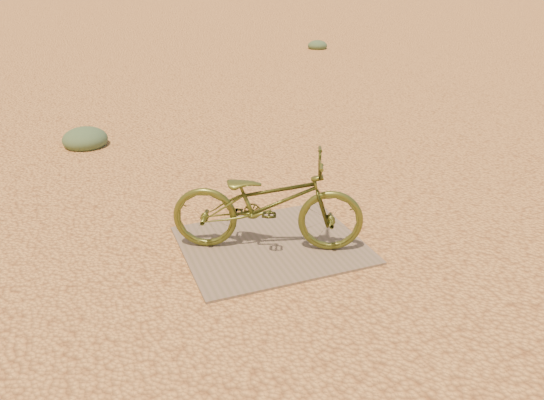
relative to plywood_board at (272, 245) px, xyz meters
name	(u,v)px	position (x,y,z in m)	size (l,w,h in m)	color
ground	(237,227)	(-0.17, 0.45, -0.01)	(120.00, 120.00, 0.00)	#E8A758
plywood_board	(272,245)	(0.00, 0.00, 0.00)	(1.53, 1.27, 0.02)	#735F4F
bicycle	(267,202)	(-0.05, -0.03, 0.43)	(0.56, 1.60, 0.84)	#4D541D
kale_a	(86,146)	(-1.34, 3.49, -0.01)	(0.59, 0.59, 0.33)	#4F7049
kale_b	(317,49)	(5.37, 10.23, -0.01)	(0.55, 0.55, 0.30)	#4F7049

